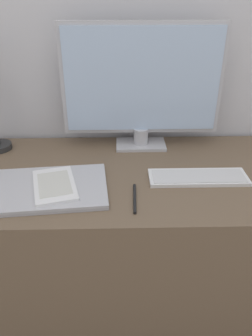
{
  "coord_description": "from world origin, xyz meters",
  "views": [
    {
      "loc": [
        -0.04,
        -0.69,
        1.26
      ],
      "look_at": [
        -0.02,
        0.17,
        0.77
      ],
      "focal_mm": 35.0,
      "sensor_mm": 36.0,
      "label": 1
    }
  ],
  "objects_px": {
    "laptop": "(50,188)",
    "pen": "(135,198)",
    "keyboard": "(198,177)",
    "ereader": "(54,185)",
    "monitor": "(142,86)"
  },
  "relations": [
    {
      "from": "laptop",
      "to": "pen",
      "type": "distance_m",
      "value": 0.26
    },
    {
      "from": "keyboard",
      "to": "ereader",
      "type": "distance_m",
      "value": 0.45
    },
    {
      "from": "keyboard",
      "to": "ereader",
      "type": "height_order",
      "value": "ereader"
    },
    {
      "from": "keyboard",
      "to": "ereader",
      "type": "relative_size",
      "value": 1.44
    },
    {
      "from": "monitor",
      "to": "keyboard",
      "type": "bearing_deg",
      "value": -56.15
    },
    {
      "from": "ereader",
      "to": "keyboard",
      "type": "bearing_deg",
      "value": 7.18
    },
    {
      "from": "monitor",
      "to": "laptop",
      "type": "height_order",
      "value": "monitor"
    },
    {
      "from": "ereader",
      "to": "pen",
      "type": "bearing_deg",
      "value": -12.27
    },
    {
      "from": "laptop",
      "to": "pen",
      "type": "bearing_deg",
      "value": -11.82
    },
    {
      "from": "pen",
      "to": "ereader",
      "type": "bearing_deg",
      "value": 167.73
    },
    {
      "from": "ereader",
      "to": "pen",
      "type": "xyz_separation_m",
      "value": [
        0.24,
        -0.05,
        -0.02
      ]
    },
    {
      "from": "monitor",
      "to": "keyboard",
      "type": "xyz_separation_m",
      "value": [
        0.17,
        -0.25,
        -0.23
      ]
    },
    {
      "from": "keyboard",
      "to": "ereader",
      "type": "bearing_deg",
      "value": -172.82
    },
    {
      "from": "keyboard",
      "to": "laptop",
      "type": "xyz_separation_m",
      "value": [
        -0.47,
        -0.06,
        0.0
      ]
    },
    {
      "from": "ereader",
      "to": "pen",
      "type": "relative_size",
      "value": 1.54
    }
  ]
}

